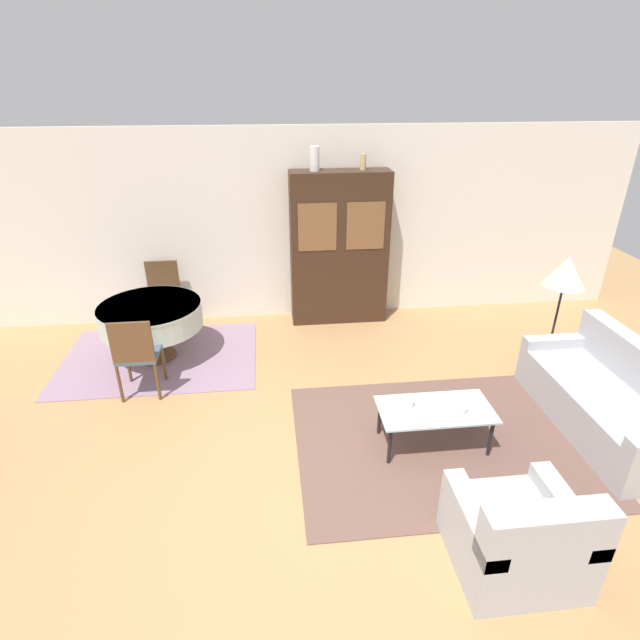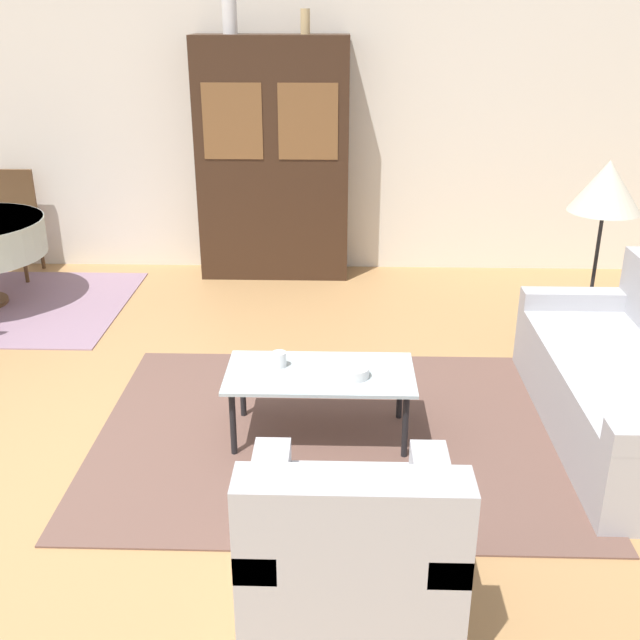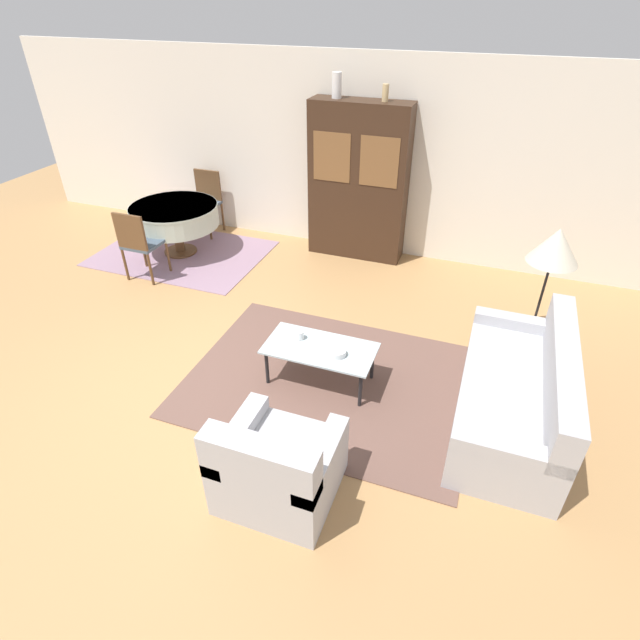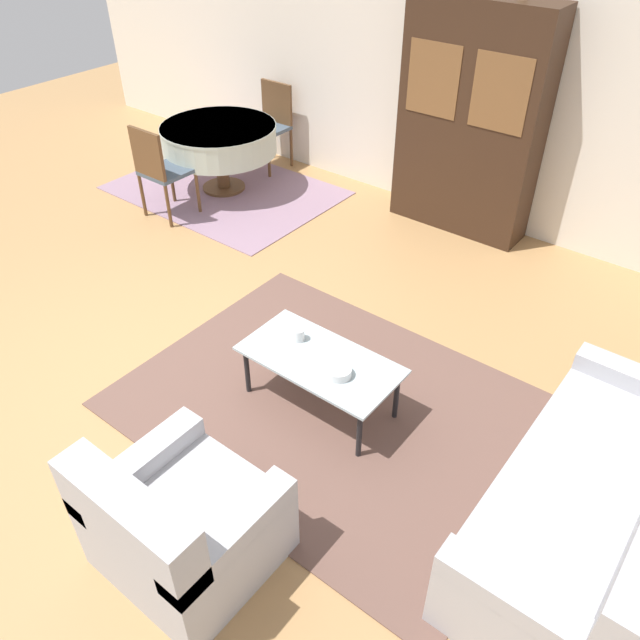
{
  "view_description": "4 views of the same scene",
  "coord_description": "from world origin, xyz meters",
  "px_view_note": "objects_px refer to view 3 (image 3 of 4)",
  "views": [
    {
      "loc": [
        -0.32,
        -3.29,
        3.26
      ],
      "look_at": [
        0.2,
        1.4,
        0.95
      ],
      "focal_mm": 28.0,
      "sensor_mm": 36.0,
      "label": 1
    },
    {
      "loc": [
        1.31,
        -3.41,
        2.37
      ],
      "look_at": [
        1.2,
        0.44,
        0.75
      ],
      "focal_mm": 42.0,
      "sensor_mm": 36.0,
      "label": 2
    },
    {
      "loc": [
        2.54,
        -3.21,
        3.37
      ],
      "look_at": [
        1.2,
        0.44,
        0.75
      ],
      "focal_mm": 28.0,
      "sensor_mm": 36.0,
      "label": 3
    },
    {
      "loc": [
        3.13,
        -2.03,
        3.16
      ],
      "look_at": [
        1.2,
        0.44,
        0.75
      ],
      "focal_mm": 35.0,
      "sensor_mm": 36.0,
      "label": 4
    }
  ],
  "objects_px": {
    "vase_tall": "(337,85)",
    "vase_short": "(385,93)",
    "dining_chair_near": "(138,241)",
    "bowl": "(337,353)",
    "couch": "(517,396)",
    "armchair": "(277,468)",
    "dining_table": "(175,216)",
    "dining_chair_far": "(206,198)",
    "coffee_table": "(320,351)",
    "cup": "(300,335)",
    "display_cabinet": "(358,183)",
    "floor_lamp": "(555,248)"
  },
  "relations": [
    {
      "from": "vase_tall",
      "to": "vase_short",
      "type": "bearing_deg",
      "value": -0.0
    },
    {
      "from": "dining_chair_near",
      "to": "bowl",
      "type": "relative_size",
      "value": 5.69
    },
    {
      "from": "couch",
      "to": "armchair",
      "type": "distance_m",
      "value": 2.25
    },
    {
      "from": "dining_table",
      "to": "dining_chair_near",
      "type": "bearing_deg",
      "value": -90.0
    },
    {
      "from": "armchair",
      "to": "dining_chair_far",
      "type": "distance_m",
      "value": 5.32
    },
    {
      "from": "dining_table",
      "to": "vase_tall",
      "type": "xyz_separation_m",
      "value": [
        2.14,
        0.9,
        1.71
      ]
    },
    {
      "from": "coffee_table",
      "to": "cup",
      "type": "distance_m",
      "value": 0.26
    },
    {
      "from": "vase_tall",
      "to": "display_cabinet",
      "type": "bearing_deg",
      "value": -0.16
    },
    {
      "from": "vase_tall",
      "to": "vase_short",
      "type": "relative_size",
      "value": 1.52
    },
    {
      "from": "dining_table",
      "to": "floor_lamp",
      "type": "distance_m",
      "value": 5.05
    },
    {
      "from": "couch",
      "to": "display_cabinet",
      "type": "relative_size",
      "value": 0.91
    },
    {
      "from": "armchair",
      "to": "bowl",
      "type": "relative_size",
      "value": 5.06
    },
    {
      "from": "couch",
      "to": "display_cabinet",
      "type": "bearing_deg",
      "value": 39.62
    },
    {
      "from": "dining_chair_near",
      "to": "floor_lamp",
      "type": "xyz_separation_m",
      "value": [
        4.98,
        0.27,
        0.61
      ]
    },
    {
      "from": "couch",
      "to": "display_cabinet",
      "type": "height_order",
      "value": "display_cabinet"
    },
    {
      "from": "floor_lamp",
      "to": "cup",
      "type": "xyz_separation_m",
      "value": [
        -2.23,
        -1.39,
        -0.69
      ]
    },
    {
      "from": "dining_table",
      "to": "dining_chair_far",
      "type": "bearing_deg",
      "value": 90.0
    },
    {
      "from": "armchair",
      "to": "coffee_table",
      "type": "distance_m",
      "value": 1.41
    },
    {
      "from": "dining_table",
      "to": "vase_short",
      "type": "bearing_deg",
      "value": 18.01
    },
    {
      "from": "dining_chair_near",
      "to": "dining_table",
      "type": "bearing_deg",
      "value": 90.0
    },
    {
      "from": "dining_table",
      "to": "floor_lamp",
      "type": "bearing_deg",
      "value": -6.6
    },
    {
      "from": "couch",
      "to": "dining_chair_near",
      "type": "xyz_separation_m",
      "value": [
        -4.85,
        1.11,
        0.25
      ]
    },
    {
      "from": "coffee_table",
      "to": "dining_chair_far",
      "type": "distance_m",
      "value": 4.16
    },
    {
      "from": "armchair",
      "to": "cup",
      "type": "xyz_separation_m",
      "value": [
        -0.4,
        1.47,
        0.16
      ]
    },
    {
      "from": "cup",
      "to": "vase_tall",
      "type": "bearing_deg",
      "value": 102.0
    },
    {
      "from": "bowl",
      "to": "vase_short",
      "type": "xyz_separation_m",
      "value": [
        -0.41,
        3.0,
        1.8
      ]
    },
    {
      "from": "dining_chair_far",
      "to": "vase_short",
      "type": "height_order",
      "value": "vase_short"
    },
    {
      "from": "vase_tall",
      "to": "vase_short",
      "type": "height_order",
      "value": "vase_tall"
    },
    {
      "from": "armchair",
      "to": "dining_table",
      "type": "relative_size",
      "value": 0.68
    },
    {
      "from": "dining_table",
      "to": "vase_short",
      "type": "relative_size",
      "value": 6.19
    },
    {
      "from": "bowl",
      "to": "cup",
      "type": "bearing_deg",
      "value": 164.35
    },
    {
      "from": "coffee_table",
      "to": "vase_tall",
      "type": "height_order",
      "value": "vase_tall"
    },
    {
      "from": "display_cabinet",
      "to": "dining_table",
      "type": "height_order",
      "value": "display_cabinet"
    },
    {
      "from": "armchair",
      "to": "coffee_table",
      "type": "bearing_deg",
      "value": 96.72
    },
    {
      "from": "floor_lamp",
      "to": "bowl",
      "type": "relative_size",
      "value": 8.13
    },
    {
      "from": "couch",
      "to": "dining_table",
      "type": "relative_size",
      "value": 1.56
    },
    {
      "from": "couch",
      "to": "vase_short",
      "type": "bearing_deg",
      "value": 35.86
    },
    {
      "from": "display_cabinet",
      "to": "cup",
      "type": "xyz_separation_m",
      "value": [
        0.27,
        -2.87,
        -0.61
      ]
    },
    {
      "from": "display_cabinet",
      "to": "vase_tall",
      "type": "xyz_separation_m",
      "value": [
        -0.34,
        0.0,
        1.23
      ]
    },
    {
      "from": "dining_table",
      "to": "bowl",
      "type": "xyz_separation_m",
      "value": [
        3.19,
        -2.09,
        -0.13
      ]
    },
    {
      "from": "coffee_table",
      "to": "display_cabinet",
      "type": "bearing_deg",
      "value": 99.83
    },
    {
      "from": "armchair",
      "to": "vase_tall",
      "type": "height_order",
      "value": "vase_tall"
    },
    {
      "from": "dining_chair_near",
      "to": "cup",
      "type": "height_order",
      "value": "dining_chair_near"
    },
    {
      "from": "couch",
      "to": "bowl",
      "type": "bearing_deg",
      "value": 94.72
    },
    {
      "from": "coffee_table",
      "to": "display_cabinet",
      "type": "distance_m",
      "value": 3.06
    },
    {
      "from": "cup",
      "to": "vase_short",
      "type": "bearing_deg",
      "value": 89.42
    },
    {
      "from": "coffee_table",
      "to": "dining_table",
      "type": "height_order",
      "value": "dining_table"
    },
    {
      "from": "dining_chair_far",
      "to": "floor_lamp",
      "type": "height_order",
      "value": "floor_lamp"
    },
    {
      "from": "armchair",
      "to": "display_cabinet",
      "type": "height_order",
      "value": "display_cabinet"
    },
    {
      "from": "couch",
      "to": "armchair",
      "type": "xyz_separation_m",
      "value": [
        -1.69,
        -1.48,
        0.0
      ]
    }
  ]
}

